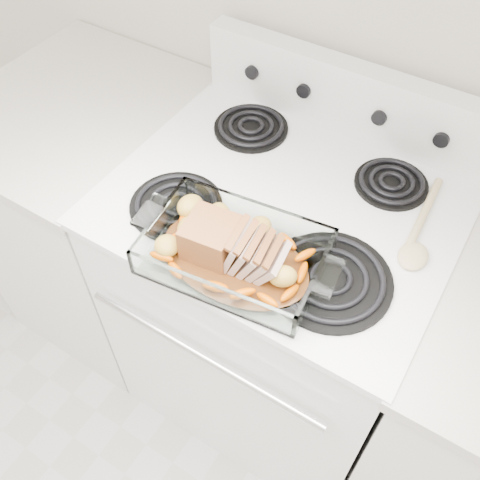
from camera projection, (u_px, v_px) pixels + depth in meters
The scene contains 6 objects.
electric_range at pixel (276, 303), 1.57m from camera, with size 0.78×0.70×1.12m.
counter_left at pixel (104, 217), 1.80m from camera, with size 0.58×0.68×0.93m.
baking_dish at pixel (235, 256), 1.07m from camera, with size 0.35×0.23×0.07m.
pork_roast at pixel (226, 243), 1.06m from camera, with size 0.21×0.10×0.08m.
roast_vegetables at pixel (242, 241), 1.09m from camera, with size 0.34×0.19×0.04m.
wooden_spoon at pixel (418, 236), 1.13m from camera, with size 0.07×0.28×0.02m.
Camera 1 is at (0.36, 0.88, 1.81)m, focal length 40.00 mm.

